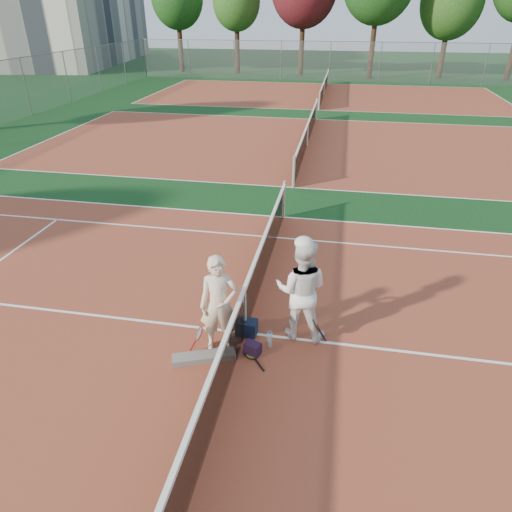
# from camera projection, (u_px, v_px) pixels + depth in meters

# --- Properties ---
(ground) EXTENTS (130.00, 130.00, 0.00)m
(ground) POSITION_uv_depth(u_px,v_px,m) (245.00, 333.00, 8.56)
(ground) COLOR #0D3313
(ground) RESTS_ON ground
(court_main) EXTENTS (23.77, 10.97, 0.01)m
(court_main) POSITION_uv_depth(u_px,v_px,m) (245.00, 333.00, 8.56)
(court_main) COLOR brown
(court_main) RESTS_ON ground
(court_far_a) EXTENTS (23.77, 10.97, 0.01)m
(court_far_a) POSITION_uv_depth(u_px,v_px,m) (307.00, 145.00, 20.21)
(court_far_a) COLOR brown
(court_far_a) RESTS_ON ground
(court_far_b) EXTENTS (23.77, 10.97, 0.01)m
(court_far_b) POSITION_uv_depth(u_px,v_px,m) (324.00, 95.00, 31.86)
(court_far_b) COLOR brown
(court_far_b) RESTS_ON ground
(net_main) EXTENTS (0.10, 10.98, 1.02)m
(net_main) POSITION_uv_depth(u_px,v_px,m) (245.00, 311.00, 8.32)
(net_main) COLOR black
(net_main) RESTS_ON ground
(net_far_a) EXTENTS (0.10, 10.98, 1.02)m
(net_far_a) POSITION_uv_depth(u_px,v_px,m) (308.00, 134.00, 19.97)
(net_far_a) COLOR black
(net_far_a) RESTS_ON ground
(net_far_b) EXTENTS (0.10, 10.98, 1.02)m
(net_far_b) POSITION_uv_depth(u_px,v_px,m) (324.00, 87.00, 31.62)
(net_far_b) COLOR black
(net_far_b) RESTS_ON ground
(fence_back) EXTENTS (32.00, 0.06, 3.00)m
(fence_back) POSITION_uv_depth(u_px,v_px,m) (330.00, 62.00, 37.18)
(fence_back) COLOR slate
(fence_back) RESTS_ON ground
(player_a) EXTENTS (0.75, 0.59, 1.83)m
(player_a) POSITION_uv_depth(u_px,v_px,m) (219.00, 305.00, 7.79)
(player_a) COLOR beige
(player_a) RESTS_ON ground
(player_b) EXTENTS (0.98, 0.78, 1.96)m
(player_b) POSITION_uv_depth(u_px,v_px,m) (301.00, 290.00, 8.08)
(player_b) COLOR white
(player_b) RESTS_ON ground
(racket_red) EXTENTS (0.37, 0.35, 0.55)m
(racket_red) POSITION_uv_depth(u_px,v_px,m) (199.00, 341.00, 7.94)
(racket_red) COLOR maroon
(racket_red) RESTS_ON ground
(racket_black_held) EXTENTS (0.37, 0.34, 0.54)m
(racket_black_held) POSITION_uv_depth(u_px,v_px,m) (315.00, 330.00, 8.21)
(racket_black_held) COLOR black
(racket_black_held) RESTS_ON ground
(racket_spare) EXTENTS (0.58, 0.64, 0.03)m
(racket_spare) POSITION_uv_depth(u_px,v_px,m) (251.00, 354.00, 8.02)
(racket_spare) COLOR black
(racket_spare) RESTS_ON ground
(sports_bag_navy) EXTENTS (0.40, 0.28, 0.30)m
(sports_bag_navy) POSITION_uv_depth(u_px,v_px,m) (247.00, 327.00, 8.47)
(sports_bag_navy) COLOR #101931
(sports_bag_navy) RESTS_ON ground
(sports_bag_purple) EXTENTS (0.32, 0.27, 0.22)m
(sports_bag_purple) POSITION_uv_depth(u_px,v_px,m) (253.00, 349.00, 8.01)
(sports_bag_purple) COLOR black
(sports_bag_purple) RESTS_ON ground
(net_cover_canvas) EXTENTS (1.11, 0.63, 0.11)m
(net_cover_canvas) POSITION_uv_depth(u_px,v_px,m) (204.00, 357.00, 7.90)
(net_cover_canvas) COLOR slate
(net_cover_canvas) RESTS_ON ground
(water_bottle) EXTENTS (0.09, 0.09, 0.30)m
(water_bottle) POSITION_uv_depth(u_px,v_px,m) (270.00, 340.00, 8.16)
(water_bottle) COLOR #C5E4FA
(water_bottle) RESTS_ON ground
(tree_back_1) EXTENTS (4.16, 4.16, 8.22)m
(tree_back_1) POSITION_uv_depth(u_px,v_px,m) (236.00, 2.00, 39.81)
(tree_back_1) COLOR #382314
(tree_back_1) RESTS_ON ground
(tree_back_4) EXTENTS (5.01, 5.01, 8.66)m
(tree_back_4) POSITION_uv_depth(u_px,v_px,m) (452.00, 2.00, 37.14)
(tree_back_4) COLOR #382314
(tree_back_4) RESTS_ON ground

